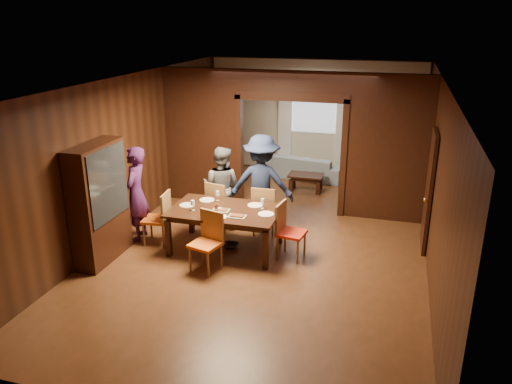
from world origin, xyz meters
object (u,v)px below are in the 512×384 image
(dining_table, at_px, (226,229))
(chair_right, at_px, (292,231))
(coffee_table, at_px, (306,183))
(person_grey, at_px, (221,187))
(person_purple, at_px, (136,194))
(hutch, at_px, (99,203))
(chair_far_l, at_px, (221,205))
(chair_left, at_px, (156,218))
(chair_near, at_px, (205,243))
(sofa, at_px, (305,166))
(person_navy, at_px, (262,184))
(chair_far_r, at_px, (265,210))

(dining_table, xyz_separation_m, chair_right, (1.17, 0.01, 0.10))
(dining_table, height_order, coffee_table, dining_table)
(person_grey, distance_m, chair_right, 1.90)
(person_purple, relative_size, hutch, 0.87)
(chair_far_l, bearing_deg, chair_left, 57.95)
(dining_table, height_order, chair_near, chair_near)
(sofa, bearing_deg, dining_table, 91.34)
(sofa, xyz_separation_m, dining_table, (-0.56, -4.47, 0.09))
(chair_left, xyz_separation_m, hutch, (-0.59, -0.80, 0.52))
(person_navy, bearing_deg, person_purple, 20.03)
(person_grey, xyz_separation_m, chair_right, (1.59, -0.97, -0.31))
(chair_far_l, distance_m, chair_far_r, 0.88)
(chair_near, bearing_deg, coffee_table, 93.88)
(dining_table, xyz_separation_m, chair_near, (-0.06, -0.80, 0.10))
(person_purple, xyz_separation_m, hutch, (-0.18, -0.87, 0.13))
(person_purple, bearing_deg, chair_right, 80.61)
(person_purple, xyz_separation_m, dining_table, (1.70, 0.01, -0.49))
(dining_table, distance_m, chair_near, 0.81)
(person_purple, height_order, chair_left, person_purple)
(person_purple, relative_size, person_grey, 1.09)
(chair_far_r, bearing_deg, person_grey, -11.18)
(person_navy, height_order, hutch, hutch)
(dining_table, relative_size, chair_far_r, 1.94)
(sofa, xyz_separation_m, chair_far_l, (-0.95, -3.62, 0.19))
(person_purple, distance_m, sofa, 5.05)
(dining_table, relative_size, chair_right, 1.94)
(person_grey, distance_m, dining_table, 1.15)
(dining_table, height_order, hutch, hutch)
(sofa, bearing_deg, chair_far_l, 83.87)
(sofa, relative_size, dining_table, 1.06)
(dining_table, bearing_deg, person_purple, -179.77)
(person_grey, height_order, chair_far_l, person_grey)
(chair_left, xyz_separation_m, chair_right, (2.47, 0.09, 0.00))
(dining_table, xyz_separation_m, chair_left, (-1.29, -0.08, 0.10))
(chair_right, height_order, chair_far_r, same)
(chair_right, bearing_deg, chair_near, 131.41)
(person_purple, bearing_deg, chair_far_r, 101.33)
(person_grey, distance_m, person_navy, 0.80)
(person_navy, height_order, chair_near, person_navy)
(hutch, bearing_deg, coffee_table, 58.58)
(coffee_table, xyz_separation_m, hutch, (-2.65, -4.35, 0.80))
(chair_far_r, bearing_deg, sofa, -93.11)
(chair_far_r, bearing_deg, chair_left, 25.11)
(chair_far_l, bearing_deg, dining_table, 126.72)
(chair_left, relative_size, chair_near, 1.00)
(sofa, bearing_deg, chair_far_r, 97.45)
(person_grey, distance_m, sofa, 3.66)
(coffee_table, distance_m, chair_left, 4.11)
(person_purple, bearing_deg, chair_near, 54.37)
(person_navy, xyz_separation_m, chair_left, (-1.66, -1.10, -0.45))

